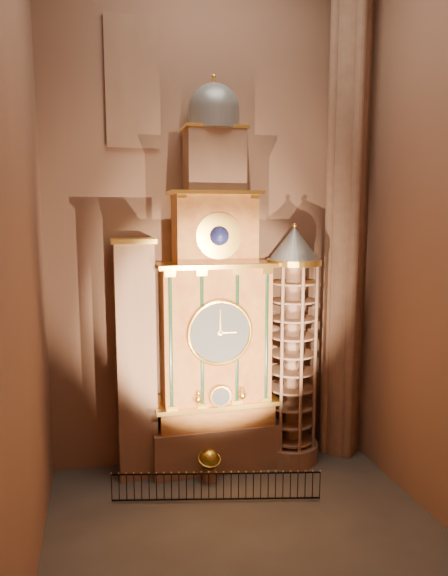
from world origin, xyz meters
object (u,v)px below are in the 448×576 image
object	(u,v)px
astronomical_clock	(215,319)
stair_turret	(292,347)
celestial_globe	(209,462)
iron_railing	(216,487)
portrait_tower	(136,359)

from	to	relation	value
astronomical_clock	stair_turret	xyz separation A→B (m)	(3.50, -0.26, -1.41)
celestial_globe	iron_railing	world-z (taller)	celestial_globe
portrait_tower	iron_railing	bearing A→B (deg)	-46.88
portrait_tower	iron_railing	distance (m)	6.09
astronomical_clock	stair_turret	bearing A→B (deg)	-4.30
portrait_tower	iron_railing	size ratio (longest dim) A/B	1.28
astronomical_clock	portrait_tower	distance (m)	3.73
celestial_globe	astronomical_clock	bearing A→B (deg)	68.10
astronomical_clock	celestial_globe	world-z (taller)	astronomical_clock
portrait_tower	stair_turret	world-z (taller)	stair_turret
celestial_globe	iron_railing	bearing A→B (deg)	-92.64
stair_turret	celestial_globe	distance (m)	6.10
celestial_globe	iron_railing	distance (m)	1.60
astronomical_clock	celestial_globe	xyz separation A→B (m)	(-0.55, -1.36, -5.84)
astronomical_clock	celestial_globe	size ratio (longest dim) A/B	11.91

